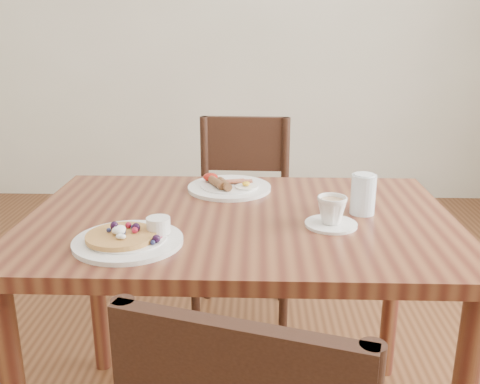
{
  "coord_description": "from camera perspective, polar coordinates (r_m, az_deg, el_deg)",
  "views": [
    {
      "loc": [
        0.05,
        -1.41,
        1.27
      ],
      "look_at": [
        0.0,
        0.0,
        0.82
      ],
      "focal_mm": 40.0,
      "sensor_mm": 36.0,
      "label": 1
    }
  ],
  "objects": [
    {
      "name": "chair_far",
      "position": [
        2.31,
        0.31,
        -2.03
      ],
      "size": [
        0.43,
        0.43,
        0.88
      ],
      "rotation": [
        0.0,
        0.0,
        3.11
      ],
      "color": "#331C12",
      "rests_on": "ground"
    },
    {
      "name": "teacup_saucer",
      "position": [
        1.44,
        9.74,
        -2.23
      ],
      "size": [
        0.14,
        0.14,
        0.08
      ],
      "color": "white",
      "rests_on": "dining_table"
    },
    {
      "name": "breakfast_plate",
      "position": [
        1.74,
        -1.28,
        0.62
      ],
      "size": [
        0.27,
        0.27,
        0.04
      ],
      "color": "white",
      "rests_on": "dining_table"
    },
    {
      "name": "pancake_plate",
      "position": [
        1.34,
        -11.7,
        -4.82
      ],
      "size": [
        0.27,
        0.27,
        0.06
      ],
      "color": "white",
      "rests_on": "dining_table"
    },
    {
      "name": "dining_table",
      "position": [
        1.54,
        0.0,
        -5.99
      ],
      "size": [
        1.2,
        0.8,
        0.75
      ],
      "color": "brown",
      "rests_on": "ground"
    },
    {
      "name": "water_glass",
      "position": [
        1.55,
        12.99,
        -0.25
      ],
      "size": [
        0.07,
        0.07,
        0.11
      ],
      "primitive_type": "cylinder",
      "color": "silver",
      "rests_on": "dining_table"
    }
  ]
}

